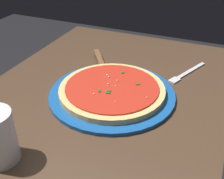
% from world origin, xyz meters
% --- Properties ---
extents(restaurant_table, '(1.05, 0.69, 0.76)m').
position_xyz_m(restaurant_table, '(0.00, 0.00, 0.61)').
color(restaurant_table, black).
rests_on(restaurant_table, ground_plane).
extents(serving_plate, '(0.36, 0.36, 0.01)m').
position_xyz_m(serving_plate, '(0.05, -0.03, 0.77)').
color(serving_plate, '#195199').
rests_on(serving_plate, restaurant_table).
extents(pizza, '(0.30, 0.30, 0.02)m').
position_xyz_m(pizza, '(0.05, -0.03, 0.79)').
color(pizza, '#DBB26B').
rests_on(pizza, serving_plate).
extents(pizza_server, '(0.21, 0.16, 0.01)m').
position_xyz_m(pizza_server, '(0.19, 0.07, 0.78)').
color(pizza_server, silver).
rests_on(pizza_server, serving_plate).
extents(fork, '(0.18, 0.09, 0.00)m').
position_xyz_m(fork, '(0.26, -0.20, 0.77)').
color(fork, silver).
rests_on(fork, restaurant_table).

